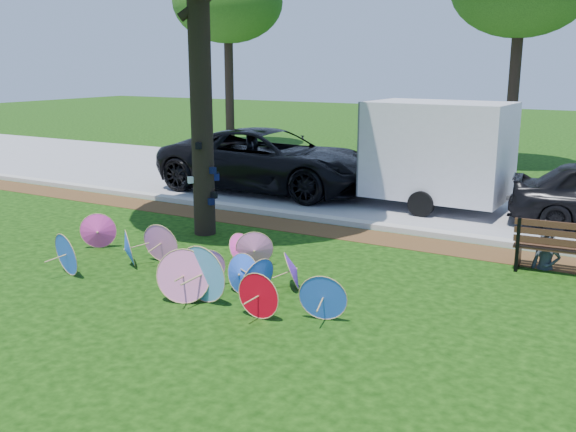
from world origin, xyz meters
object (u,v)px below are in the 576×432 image
park_bench (569,247)px  black_van (269,160)px  parasol_pile (198,264)px  person_left (548,233)px  cargo_trailer (439,150)px

park_bench → black_van: bearing=151.8°
black_van → parasol_pile: bearing=-159.3°
parasol_pile → person_left: size_ratio=4.61×
person_left → cargo_trailer: bearing=124.0°
cargo_trailer → person_left: bearing=-48.3°
person_left → parasol_pile: bearing=-147.9°
parasol_pile → park_bench: (5.00, 3.56, 0.10)m
parasol_pile → person_left: (4.65, 3.61, 0.28)m
park_bench → person_left: size_ratio=1.37×
black_van → cargo_trailer: bearing=-90.9°
parasol_pile → park_bench: 6.14m
park_bench → parasol_pile: bearing=-148.6°
black_van → person_left: (7.71, -3.57, -0.20)m
black_van → person_left: 8.50m
park_bench → cargo_trailer: bearing=128.3°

